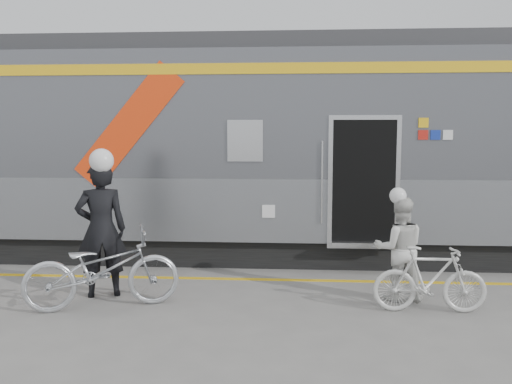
# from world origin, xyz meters

# --- Properties ---
(ground) EXTENTS (90.00, 90.00, 0.00)m
(ground) POSITION_xyz_m (0.00, 0.00, 0.00)
(ground) COLOR slate
(ground) RESTS_ON ground
(train) EXTENTS (24.00, 3.17, 4.10)m
(train) POSITION_xyz_m (0.14, 4.19, 2.05)
(train) COLOR black
(train) RESTS_ON ground
(safety_strip) EXTENTS (24.00, 0.12, 0.01)m
(safety_strip) POSITION_xyz_m (0.00, 2.15, 0.00)
(safety_strip) COLOR yellow
(safety_strip) RESTS_ON ground
(man) EXTENTS (0.84, 0.69, 1.97)m
(man) POSITION_xyz_m (-1.63, 1.13, 0.99)
(man) COLOR black
(man) RESTS_ON ground
(bicycle_left) EXTENTS (2.19, 1.39, 1.09)m
(bicycle_left) POSITION_xyz_m (-1.43, 0.58, 0.54)
(bicycle_left) COLOR #B8BBC0
(bicycle_left) RESTS_ON ground
(woman) EXTENTS (0.72, 0.56, 1.48)m
(woman) POSITION_xyz_m (2.67, 1.24, 0.74)
(woman) COLOR silver
(woman) RESTS_ON ground
(bicycle_right) EXTENTS (1.50, 0.43, 0.90)m
(bicycle_right) POSITION_xyz_m (2.97, 0.69, 0.45)
(bicycle_right) COLOR beige
(bicycle_right) RESTS_ON ground
(helmet_man) EXTENTS (0.34, 0.34, 0.34)m
(helmet_man) POSITION_xyz_m (-1.63, 1.13, 2.15)
(helmet_man) COLOR white
(helmet_man) RESTS_ON man
(helmet_woman) EXTENTS (0.24, 0.24, 0.24)m
(helmet_woman) POSITION_xyz_m (2.67, 1.24, 1.60)
(helmet_woman) COLOR white
(helmet_woman) RESTS_ON woman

